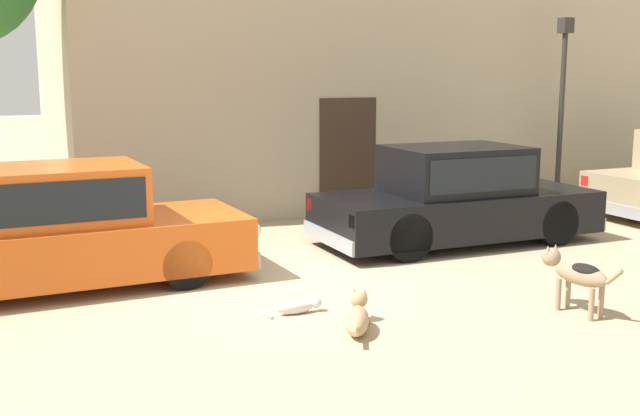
% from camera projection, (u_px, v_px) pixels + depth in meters
% --- Properties ---
extents(ground_plane, '(80.00, 80.00, 0.00)m').
position_uv_depth(ground_plane, '(280.00, 288.00, 9.31)').
color(ground_plane, tan).
extents(parked_sedan_nearest, '(4.62, 1.82, 1.47)m').
position_uv_depth(parked_sedan_nearest, '(57.00, 228.00, 9.25)').
color(parked_sedan_nearest, '#D15619').
rests_on(parked_sedan_nearest, ground_plane).
extents(parked_sedan_second, '(4.38, 1.73, 1.47)m').
position_uv_depth(parked_sedan_second, '(456.00, 196.00, 11.64)').
color(parked_sedan_second, black).
rests_on(parked_sedan_second, ground_plane).
extents(stray_dog_spotted, '(0.58, 0.95, 0.35)m').
position_uv_depth(stray_dog_spotted, '(357.00, 317.00, 7.75)').
color(stray_dog_spotted, tan).
rests_on(stray_dog_spotted, ground_plane).
extents(stray_dog_tan, '(0.31, 1.09, 0.68)m').
position_uv_depth(stray_dog_tan, '(575.00, 272.00, 8.29)').
color(stray_dog_tan, '#997F60').
rests_on(stray_dog_tan, ground_plane).
extents(stray_cat, '(0.65, 0.22, 0.17)m').
position_uv_depth(stray_cat, '(298.00, 307.00, 8.32)').
color(stray_cat, beige).
rests_on(stray_cat, ground_plane).
extents(street_lamp, '(0.22, 0.22, 3.54)m').
position_uv_depth(street_lamp, '(563.00, 86.00, 14.60)').
color(street_lamp, '#2D2B28').
rests_on(street_lamp, ground_plane).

